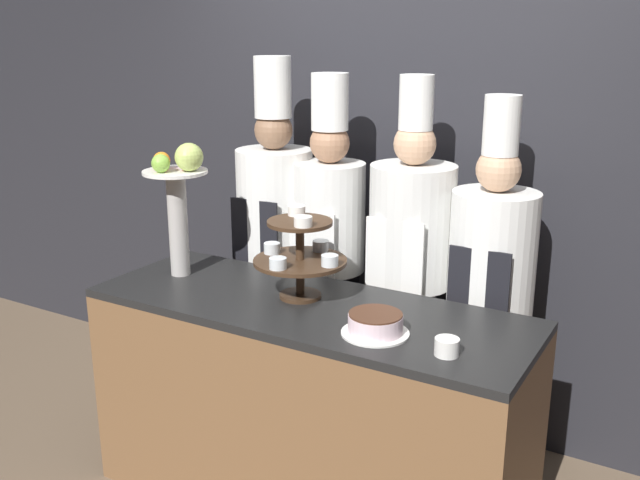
{
  "coord_description": "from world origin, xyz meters",
  "views": [
    {
      "loc": [
        1.42,
        -2.0,
        2.01
      ],
      "look_at": [
        0.0,
        0.43,
        1.19
      ],
      "focal_mm": 40.0,
      "sensor_mm": 36.0,
      "label": 1
    }
  ],
  "objects_px": {
    "cup_white": "(447,347)",
    "chef_right": "(490,286)",
    "chef_left": "(275,234)",
    "cake_round": "(375,324)",
    "fruit_pedestal": "(179,190)",
    "chef_center_right": "(410,262)",
    "chef_center_left": "(329,246)",
    "tiered_stand": "(300,252)"
  },
  "relations": [
    {
      "from": "fruit_pedestal",
      "to": "cup_white",
      "type": "relative_size",
      "value": 7.06
    },
    {
      "from": "cake_round",
      "to": "chef_center_left",
      "type": "bearing_deg",
      "value": 129.98
    },
    {
      "from": "fruit_pedestal",
      "to": "cup_white",
      "type": "bearing_deg",
      "value": -8.36
    },
    {
      "from": "tiered_stand",
      "to": "cake_round",
      "type": "relative_size",
      "value": 1.54
    },
    {
      "from": "chef_center_right",
      "to": "fruit_pedestal",
      "type": "bearing_deg",
      "value": -147.78
    },
    {
      "from": "fruit_pedestal",
      "to": "cake_round",
      "type": "relative_size",
      "value": 2.4
    },
    {
      "from": "chef_center_left",
      "to": "chef_center_right",
      "type": "bearing_deg",
      "value": -0.01
    },
    {
      "from": "chef_center_right",
      "to": "chef_center_left",
      "type": "bearing_deg",
      "value": 179.99
    },
    {
      "from": "fruit_pedestal",
      "to": "chef_right",
      "type": "bearing_deg",
      "value": 23.78
    },
    {
      "from": "cup_white",
      "to": "chef_left",
      "type": "bearing_deg",
      "value": 148.07
    },
    {
      "from": "fruit_pedestal",
      "to": "chef_left",
      "type": "distance_m",
      "value": 0.66
    },
    {
      "from": "chef_center_left",
      "to": "cup_white",
      "type": "bearing_deg",
      "value": -40.2
    },
    {
      "from": "cup_white",
      "to": "chef_left",
      "type": "distance_m",
      "value": 1.44
    },
    {
      "from": "chef_left",
      "to": "chef_right",
      "type": "relative_size",
      "value": 1.08
    },
    {
      "from": "cup_white",
      "to": "chef_center_right",
      "type": "bearing_deg",
      "value": 121.49
    },
    {
      "from": "cake_round",
      "to": "chef_center_right",
      "type": "relative_size",
      "value": 0.14
    },
    {
      "from": "tiered_stand",
      "to": "chef_center_right",
      "type": "xyz_separation_m",
      "value": [
        0.27,
        0.54,
        -0.15
      ]
    },
    {
      "from": "chef_left",
      "to": "cake_round",
      "type": "bearing_deg",
      "value": -37.98
    },
    {
      "from": "tiered_stand",
      "to": "fruit_pedestal",
      "type": "bearing_deg",
      "value": -177.92
    },
    {
      "from": "chef_center_right",
      "to": "cake_round",
      "type": "bearing_deg",
      "value": -76.53
    },
    {
      "from": "tiered_stand",
      "to": "cup_white",
      "type": "bearing_deg",
      "value": -16.83
    },
    {
      "from": "cake_round",
      "to": "chef_left",
      "type": "height_order",
      "value": "chef_left"
    },
    {
      "from": "cake_round",
      "to": "chef_center_left",
      "type": "xyz_separation_m",
      "value": [
        -0.61,
        0.72,
        0.02
      ]
    },
    {
      "from": "chef_right",
      "to": "cake_round",
      "type": "bearing_deg",
      "value": -106.13
    },
    {
      "from": "cup_white",
      "to": "chef_right",
      "type": "distance_m",
      "value": 0.76
    },
    {
      "from": "cake_round",
      "to": "chef_right",
      "type": "relative_size",
      "value": 0.14
    },
    {
      "from": "cake_round",
      "to": "cup_white",
      "type": "relative_size",
      "value": 2.94
    },
    {
      "from": "fruit_pedestal",
      "to": "chef_right",
      "type": "distance_m",
      "value": 1.44
    },
    {
      "from": "tiered_stand",
      "to": "chef_left",
      "type": "height_order",
      "value": "chef_left"
    },
    {
      "from": "cup_white",
      "to": "chef_center_left",
      "type": "bearing_deg",
      "value": 139.8
    },
    {
      "from": "tiered_stand",
      "to": "cup_white",
      "type": "height_order",
      "value": "tiered_stand"
    },
    {
      "from": "cake_round",
      "to": "chef_right",
      "type": "distance_m",
      "value": 0.75
    },
    {
      "from": "fruit_pedestal",
      "to": "cake_round",
      "type": "bearing_deg",
      "value": -8.72
    },
    {
      "from": "fruit_pedestal",
      "to": "cake_round",
      "type": "distance_m",
      "value": 1.13
    },
    {
      "from": "cup_white",
      "to": "chef_center_right",
      "type": "distance_m",
      "value": 0.89
    },
    {
      "from": "chef_center_left",
      "to": "chef_right",
      "type": "relative_size",
      "value": 1.04
    },
    {
      "from": "fruit_pedestal",
      "to": "chef_center_right",
      "type": "relative_size",
      "value": 0.33
    },
    {
      "from": "cake_round",
      "to": "chef_left",
      "type": "xyz_separation_m",
      "value": [
        -0.93,
        0.72,
        0.04
      ]
    },
    {
      "from": "cake_round",
      "to": "chef_center_right",
      "type": "bearing_deg",
      "value": 103.47
    },
    {
      "from": "fruit_pedestal",
      "to": "cup_white",
      "type": "xyz_separation_m",
      "value": [
        1.35,
        -0.2,
        -0.36
      ]
    },
    {
      "from": "tiered_stand",
      "to": "cake_round",
      "type": "distance_m",
      "value": 0.5
    },
    {
      "from": "cake_round",
      "to": "chef_right",
      "type": "bearing_deg",
      "value": 73.87
    }
  ]
}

